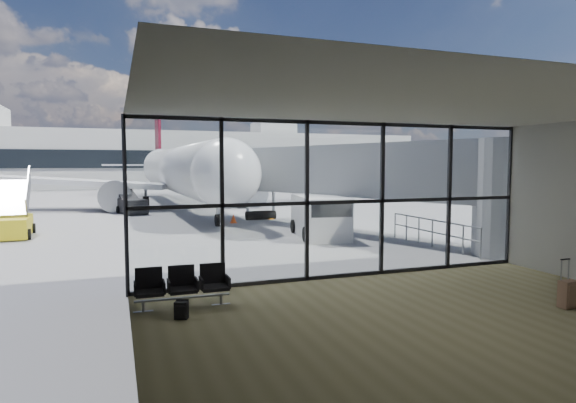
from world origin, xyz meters
TOP-DOWN VIEW (x-y plane):
  - ground at (0.00, 40.00)m, footprint 220.00×220.00m
  - lounge_shell at (0.00, -4.80)m, footprint 12.02×8.01m
  - glass_curtain_wall at (0.00, 0.00)m, footprint 12.10×0.12m
  - jet_bridge at (4.90, 7.07)m, footprint 8.00×16.50m
  - apron_railing at (5.60, 3.50)m, footprint 0.06×5.46m
  - far_terminal at (-0.59, 61.97)m, footprint 80.00×12.20m
  - tree_4 at (-21.00, 72.00)m, footprint 5.61×5.61m
  - tree_5 at (-15.00, 72.00)m, footprint 6.27×6.27m
  - seating_row at (-4.84, -1.37)m, footprint 2.14×0.63m
  - backpack at (-4.98, -2.27)m, footprint 0.33×0.33m
  - suitcase at (3.42, -4.48)m, footprint 0.42×0.32m
  - airliner at (-1.44, 26.26)m, footprint 30.60×35.41m
  - service_van at (2.45, 7.41)m, footprint 2.61×4.48m
  - belt_loader at (-5.24, 21.22)m, footprint 2.15×3.88m
  - mobile_stairs at (-10.79, 12.09)m, footprint 2.10×3.70m
  - traffic_cone_a at (-0.03, 13.87)m, footprint 0.36×0.36m
  - traffic_cone_b at (2.53, 14.93)m, footprint 0.37×0.37m
  - traffic_cone_c at (4.98, 13.29)m, footprint 0.40×0.40m

SIDE VIEW (x-z plane):
  - ground at x=0.00m, z-range 0.00..0.00m
  - backpack at x=-4.98m, z-range -0.01..0.41m
  - traffic_cone_a at x=-0.03m, z-range -0.01..0.51m
  - traffic_cone_b at x=2.53m, z-range -0.01..0.51m
  - traffic_cone_c at x=4.98m, z-range -0.01..0.56m
  - suitcase at x=3.42m, z-range -0.22..0.90m
  - seating_row at x=-4.84m, z-range 0.05..1.00m
  - belt_loader at x=-5.24m, z-range -0.28..1.42m
  - mobile_stairs at x=-10.79m, z-range -0.66..1.88m
  - apron_railing at x=5.60m, z-range 0.16..1.27m
  - service_van at x=2.45m, z-range 0.03..1.87m
  - glass_curtain_wall at x=0.00m, z-range 0.00..4.50m
  - lounge_shell at x=0.00m, z-range 0.40..4.91m
  - jet_bridge at x=4.90m, z-range 0.59..4.92m
  - airliner at x=-1.44m, z-range -1.78..7.34m
  - far_terminal at x=-0.59m, z-range -1.29..9.71m
  - tree_4 at x=-21.00m, z-range 1.22..9.29m
  - tree_5 at x=-15.00m, z-range 1.36..10.39m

